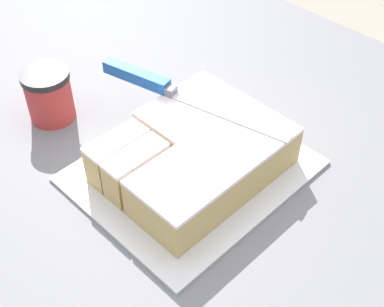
{
  "coord_description": "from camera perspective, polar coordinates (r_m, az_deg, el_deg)",
  "views": [
    {
      "loc": [
        0.51,
        -0.45,
        1.54
      ],
      "look_at": [
        0.08,
        -0.02,
        0.95
      ],
      "focal_mm": 50.0,
      "sensor_mm": 36.0,
      "label": 1
    }
  ],
  "objects": [
    {
      "name": "countertop",
      "position": [
        1.28,
        -1.95,
        -13.98
      ],
      "size": [
        1.4,
        1.1,
        0.91
      ],
      "color": "slate",
      "rests_on": "ground_plane"
    },
    {
      "name": "cake_board",
      "position": [
        0.88,
        0.0,
        -1.84
      ],
      "size": [
        0.3,
        0.35,
        0.01
      ],
      "color": "silver",
      "rests_on": "countertop"
    },
    {
      "name": "cake",
      "position": [
        0.85,
        0.31,
        0.02
      ],
      "size": [
        0.22,
        0.28,
        0.07
      ],
      "color": "tan",
      "rests_on": "cake_board"
    },
    {
      "name": "knife",
      "position": [
        0.92,
        -4.3,
        7.58
      ],
      "size": [
        0.35,
        0.1,
        0.02
      ],
      "rotation": [
        0.0,
        0.0,
        0.23
      ],
      "color": "silver",
      "rests_on": "cake"
    },
    {
      "name": "coffee_cup",
      "position": [
        0.98,
        -15.01,
        6.04
      ],
      "size": [
        0.09,
        0.09,
        0.1
      ],
      "color": "#B23333",
      "rests_on": "countertop"
    }
  ]
}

